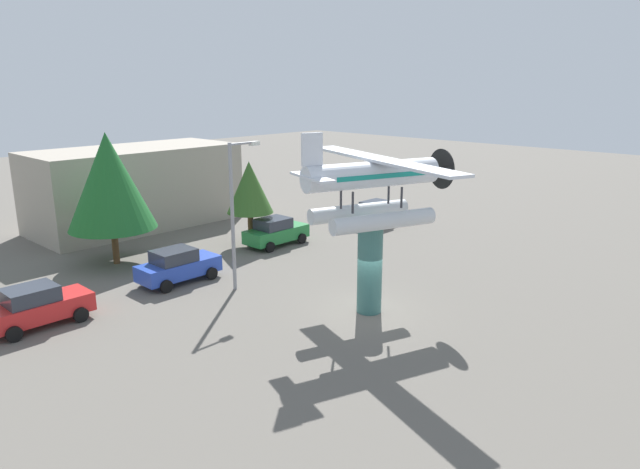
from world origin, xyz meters
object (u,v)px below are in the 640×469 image
(display_pedestal, at_px, (370,269))
(storefront_building, at_px, (136,187))
(floatplane_monument, at_px, (374,186))
(car_near_red, at_px, (37,306))
(tree_center_back, at_px, (250,188))
(car_far_green, at_px, (276,232))
(car_distant_white, at_px, (377,213))
(car_mid_blue, at_px, (178,266))
(streetlight_primary, at_px, (235,205))
(tree_east, at_px, (109,181))

(display_pedestal, height_order, storefront_building, storefront_building)
(floatplane_monument, relative_size, car_near_red, 2.42)
(tree_center_back, bearing_deg, car_far_green, -51.24)
(car_far_green, bearing_deg, storefront_building, 106.18)
(car_distant_white, bearing_deg, car_far_green, 170.70)
(display_pedestal, xyz_separation_m, floatplane_monument, (0.12, -0.04, 3.68))
(floatplane_monument, distance_m, car_mid_blue, 11.36)
(display_pedestal, bearing_deg, car_far_green, 67.98)
(display_pedestal, distance_m, car_far_green, 11.93)
(floatplane_monument, xyz_separation_m, car_far_green, (4.33, 11.05, -4.80))
(floatplane_monument, xyz_separation_m, streetlight_primary, (-2.20, 6.66, -1.45))
(car_far_green, height_order, storefront_building, storefront_building)
(car_mid_blue, distance_m, tree_center_back, 8.07)
(display_pedestal, relative_size, tree_center_back, 0.76)
(car_mid_blue, xyz_separation_m, streetlight_primary, (1.54, -2.93, 3.35))
(floatplane_monument, relative_size, car_mid_blue, 2.42)
(display_pedestal, relative_size, streetlight_primary, 0.56)
(car_distant_white, bearing_deg, storefront_building, 133.41)
(floatplane_monument, height_order, car_near_red, floatplane_monument)
(car_near_red, relative_size, car_distant_white, 1.00)
(car_far_green, height_order, tree_east, tree_east)
(streetlight_primary, xyz_separation_m, tree_center_back, (5.55, 5.61, -0.58))
(floatplane_monument, xyz_separation_m, storefront_building, (1.14, 22.04, -2.92))
(car_mid_blue, relative_size, car_far_green, 1.00)
(floatplane_monument, bearing_deg, car_near_red, 159.78)
(storefront_building, xyz_separation_m, tree_east, (-5.51, -7.21, 1.92))
(floatplane_monument, xyz_separation_m, tree_east, (-4.37, 14.83, -1.00))
(car_near_red, xyz_separation_m, car_distant_white, (23.75, 0.50, 0.00))
(tree_center_back, bearing_deg, storefront_building, 102.75)
(car_distant_white, bearing_deg, display_pedestal, -143.48)
(car_far_green, distance_m, streetlight_primary, 8.55)
(floatplane_monument, relative_size, tree_east, 1.38)
(car_near_red, bearing_deg, streetlight_primary, -16.07)
(car_far_green, xyz_separation_m, tree_east, (-8.70, 3.78, 3.81))
(tree_east, bearing_deg, tree_center_back, -18.34)
(car_mid_blue, height_order, car_far_green, same)
(display_pedestal, relative_size, car_mid_blue, 0.95)
(car_mid_blue, height_order, tree_center_back, tree_center_back)
(car_mid_blue, distance_m, tree_east, 6.51)
(display_pedestal, height_order, streetlight_primary, streetlight_primary)
(display_pedestal, height_order, car_far_green, display_pedestal)
(floatplane_monument, height_order, car_distant_white, floatplane_monument)
(tree_center_back, bearing_deg, car_mid_blue, -159.31)
(floatplane_monument, distance_m, car_near_red, 15.02)
(car_distant_white, bearing_deg, streetlight_primary, -168.74)
(car_distant_white, xyz_separation_m, tree_center_back, (-9.51, 2.62, 2.76))
(car_far_green, distance_m, storefront_building, 11.60)
(car_mid_blue, bearing_deg, car_near_red, -176.55)
(car_distant_white, distance_m, storefront_building, 17.16)
(car_far_green, bearing_deg, tree_center_back, 128.76)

